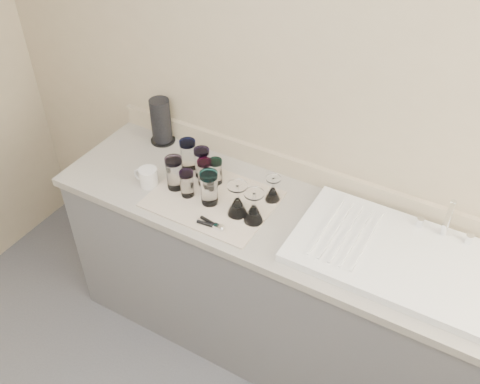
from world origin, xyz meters
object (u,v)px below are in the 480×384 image
Objects in this scene: tumbler_blue at (187,183)px; tumbler_teal at (188,154)px; tumbler_cyan at (202,162)px; white_mug at (148,177)px; tumbler_purple at (216,171)px; tumbler_extra at (205,172)px; paper_towel_roll at (161,122)px; can_opener at (211,224)px; goblet_front_left at (237,204)px; tumbler_lavender at (209,188)px; goblet_back_right at (273,192)px; sink_unit at (395,255)px; goblet_front_right at (254,211)px; tumbler_magenta at (174,173)px.

tumbler_teal is at bearing 122.29° from tumbler_blue.
white_mug is (-0.19, -0.18, -0.04)m from tumbler_cyan.
tumbler_extra is (-0.04, -0.04, 0.00)m from tumbler_purple.
can_opener is at bearing -37.00° from paper_towel_roll.
goblet_front_left is (0.28, -0.16, -0.02)m from tumbler_cyan.
goblet_front_left is 0.66× the size of paper_towel_roll.
goblet_front_left is 1.25× the size of white_mug.
tumbler_lavender is 0.15m from goblet_front_left.
tumbler_teal is 1.26× the size of goblet_back_right.
tumbler_blue is 1.03× the size of can_opener.
tumbler_lavender is at bearing 124.82° from can_opener.
tumbler_purple is (0.08, -0.02, -0.01)m from tumbler_cyan.
tumbler_cyan is 1.10× the size of tumbler_extra.
tumbler_extra is at bearing -169.80° from goblet_back_right.
sink_unit is 1.33m from paper_towel_roll.
goblet_front_left is (0.37, -0.17, -0.02)m from tumbler_teal.
tumbler_blue is 0.96× the size of tumbler_extra.
tumbler_purple is at bearing -10.28° from tumbler_cyan.
goblet_front_left is 1.03× the size of goblet_front_right.
sink_unit reaches higher than white_mug.
goblet_front_right is at bearing -0.39° from tumbler_blue.
tumbler_lavender reaches higher than tumbler_extra.
tumbler_teal is 0.95× the size of tumbler_lavender.
can_opener is at bearing -114.82° from goblet_front_left.
can_opener is at bearing -13.45° from white_mug.
tumbler_blue is at bearing -104.53° from tumbler_extra.
can_opener is (0.22, -0.28, -0.07)m from tumbler_cyan.
tumbler_purple is at bearing 152.81° from goblet_front_right.
tumbler_extra is (0.05, -0.05, -0.01)m from tumbler_cyan.
tumbler_purple is 0.24m from goblet_front_left.
tumbler_magenta is at bearing 177.09° from goblet_front_right.
can_opener is (-0.15, -0.29, -0.03)m from goblet_back_right.
tumbler_cyan is 0.90× the size of tumbler_lavender.
can_opener is (0.18, -0.23, -0.06)m from tumbler_extra.
tumbler_purple is 0.19m from tumbler_magenta.
goblet_back_right is 0.73m from paper_towel_roll.
tumbler_blue is 1.06× the size of goblet_back_right.
tumbler_cyan is 0.37m from goblet_back_right.
sink_unit is 0.88m from tumbler_purple.
tumbler_purple is 0.79× the size of goblet_front_left.
white_mug is 0.53× the size of paper_towel_roll.
goblet_back_right is at bearing 4.43° from tumbler_purple.
tumbler_extra is at bearing -26.33° from tumbler_teal.
paper_towel_roll reaches higher than sink_unit.
tumbler_cyan is 1.17× the size of tumbler_purple.
tumbler_blue is at bearing -82.79° from tumbler_cyan.
can_opener is (0.31, -0.30, -0.07)m from tumbler_teal.
goblet_front_right is 0.55m from white_mug.
goblet_front_right is (0.37, -0.16, -0.02)m from tumbler_cyan.
goblet_front_right is at bearing -27.19° from tumbler_purple.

